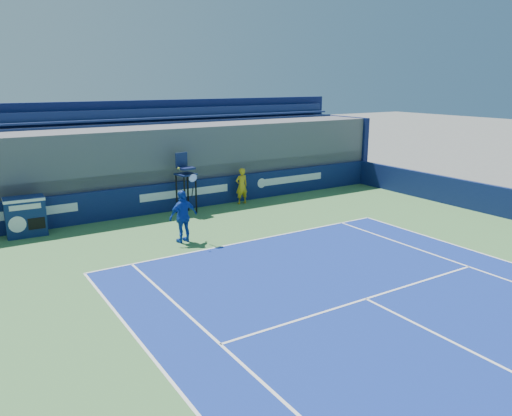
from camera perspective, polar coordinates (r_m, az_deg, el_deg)
ball_person at (r=21.86m, az=-1.66°, el=2.54°), size 0.58×0.38×1.58m
back_hoarding at (r=21.22m, az=-8.14°, el=1.47°), size 20.40×0.21×1.20m
match_clock at (r=19.06m, az=-24.86°, el=-0.78°), size 1.36×0.79×1.40m
umpire_chair at (r=20.32m, az=-8.09°, el=3.57°), size 0.82×0.82×2.48m
tennis_player at (r=16.74m, az=-8.31°, el=-0.95°), size 1.10×0.58×2.57m
stadium_seating at (r=22.85m, az=-10.41°, el=5.43°), size 21.00×4.05×4.40m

